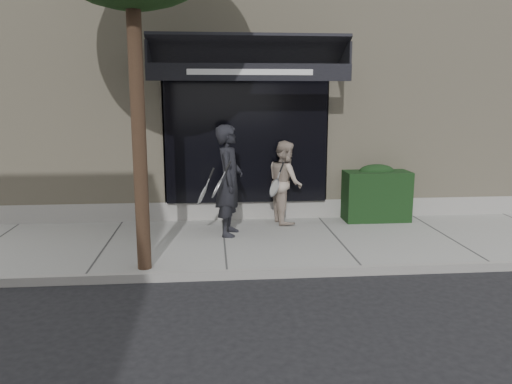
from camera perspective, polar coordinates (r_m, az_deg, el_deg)
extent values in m
plane|color=black|center=(9.05, 9.19, -5.92)|extent=(80.00, 80.00, 0.00)
cube|color=gray|center=(9.04, 9.20, -5.56)|extent=(20.00, 3.00, 0.12)
cube|color=gray|center=(7.62, 12.08, -8.75)|extent=(20.00, 0.10, 0.14)
cube|color=tan|center=(13.57, 4.29, 11.53)|extent=(14.00, 7.00, 5.50)
cube|color=gray|center=(10.59, 6.99, -1.98)|extent=(14.02, 0.42, 0.50)
cube|color=black|center=(9.99, -1.12, 6.33)|extent=(3.20, 0.30, 2.60)
cube|color=gray|center=(10.16, -10.27, 6.23)|extent=(0.08, 0.40, 2.60)
cube|color=gray|center=(10.38, 7.73, 6.40)|extent=(0.08, 0.40, 2.60)
cube|color=gray|center=(10.13, -1.21, 13.97)|extent=(3.36, 0.40, 0.12)
cube|color=black|center=(9.45, -0.91, 15.77)|extent=(3.60, 1.03, 0.55)
cube|color=black|center=(8.92, -0.66, 13.55)|extent=(3.60, 0.05, 0.30)
cube|color=white|center=(8.89, -0.65, 13.56)|extent=(2.20, 0.01, 0.10)
cube|color=black|center=(9.48, -12.09, 15.04)|extent=(0.04, 1.00, 0.45)
cube|color=black|center=(9.73, 9.97, 15.00)|extent=(0.04, 1.00, 0.45)
cube|color=black|center=(10.38, 13.50, -0.39)|extent=(1.30, 0.70, 1.00)
ellipsoid|color=black|center=(10.29, 13.63, 2.34)|extent=(0.71, 0.38, 0.27)
cylinder|color=black|center=(7.16, -13.35, 9.01)|extent=(0.20, 0.20, 4.80)
imported|color=black|center=(8.92, -3.08, 1.31)|extent=(0.60, 0.80, 1.99)
torus|color=silver|center=(8.61, -4.49, 0.45)|extent=(0.16, 0.30, 0.28)
cylinder|color=silver|center=(8.61, -4.49, 0.45)|extent=(0.13, 0.27, 0.24)
cylinder|color=silver|center=(8.61, -4.49, 0.45)|extent=(0.17, 0.02, 0.10)
cylinder|color=black|center=(8.61, -4.49, 0.45)|extent=(0.19, 0.03, 0.12)
torus|color=silver|center=(8.59, -6.15, -0.37)|extent=(0.21, 0.33, 0.29)
cylinder|color=silver|center=(8.59, -6.15, -0.37)|extent=(0.17, 0.29, 0.25)
cylinder|color=silver|center=(8.59, -6.15, -0.37)|extent=(0.17, 0.06, 0.09)
cylinder|color=black|center=(8.59, -6.15, -0.37)|extent=(0.20, 0.08, 0.11)
imported|color=#B5A190|center=(9.84, 3.35, 1.16)|extent=(0.74, 0.89, 1.63)
torus|color=silver|center=(9.51, 2.11, 0.48)|extent=(0.22, 0.33, 0.29)
cylinder|color=silver|center=(9.51, 2.11, 0.48)|extent=(0.18, 0.29, 0.25)
cylinder|color=silver|center=(9.51, 2.11, 0.48)|extent=(0.17, 0.07, 0.08)
cylinder|color=black|center=(9.51, 2.11, 0.48)|extent=(0.20, 0.09, 0.10)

